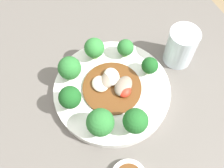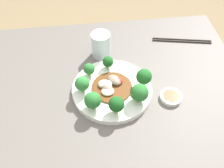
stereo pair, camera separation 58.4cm
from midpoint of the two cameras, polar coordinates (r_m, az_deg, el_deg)
table at (r=1.07m, az=-7.06°, el=-21.51°), size 0.95×0.79×0.72m
plate at (r=0.73m, az=-11.32°, el=-12.45°), size 0.28×0.28×0.02m
broccoli_northwest at (r=0.74m, az=-17.35°, el=-6.50°), size 0.04×0.04×0.05m
broccoli_south at (r=0.64m, az=-11.94°, el=-18.26°), size 0.05×0.05×0.06m
broccoli_west at (r=0.71m, az=-20.09°, el=-11.09°), size 0.05×0.05×0.06m
broccoli_southeast at (r=0.65m, az=-4.65°, el=-14.81°), size 0.06×0.06×0.07m
broccoli_east at (r=0.68m, az=-2.67°, el=-9.54°), size 0.05×0.05×0.07m
broccoli_southwest at (r=0.67m, az=-18.29°, el=-16.45°), size 0.05×0.05×0.07m
broccoli_north at (r=0.75m, az=-11.91°, el=-4.34°), size 0.04×0.04×0.05m
stirfry_center at (r=0.71m, az=-11.88°, el=-11.39°), size 0.14×0.14×0.02m
drinking_glass at (r=0.81m, az=-12.96°, el=1.00°), size 0.07×0.07×0.10m
chopsticks at (r=0.90m, az=9.91°, el=2.95°), size 0.24×0.07×0.01m
sauce_dish at (r=0.71m, az=5.23°, el=-14.86°), size 0.07×0.07×0.02m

